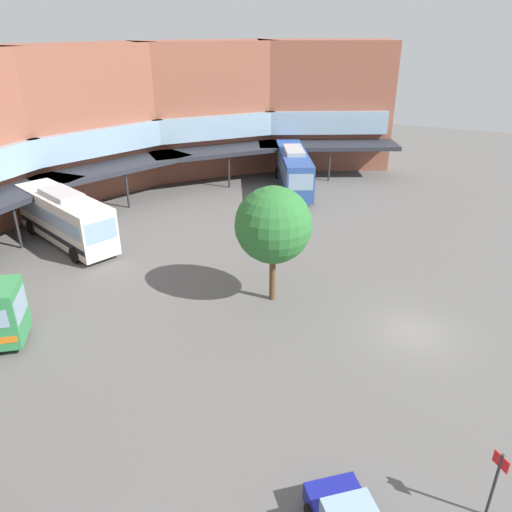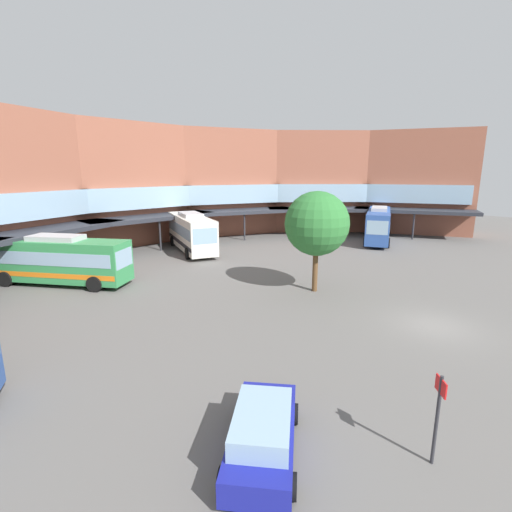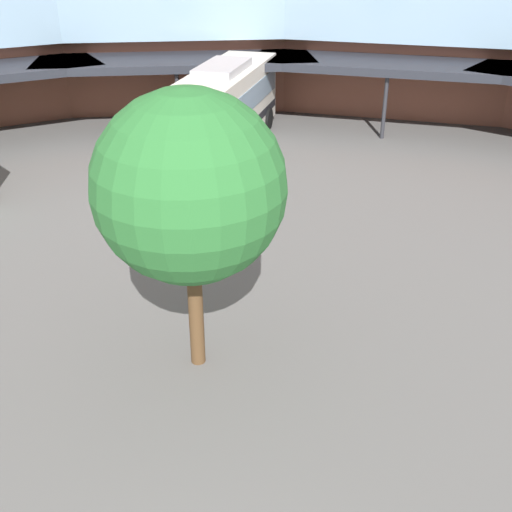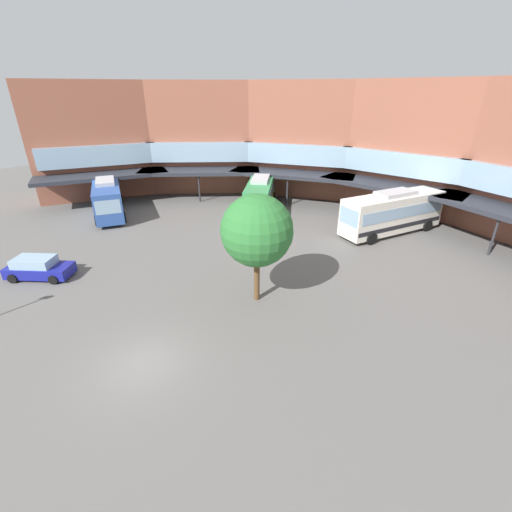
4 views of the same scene
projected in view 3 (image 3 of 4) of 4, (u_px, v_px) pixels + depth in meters
station_building at (172, 9)px, 27.71m from camera, size 73.25×32.17×13.16m
bus_1 at (223, 106)px, 29.98m from camera, size 6.19×10.52×3.97m
plaza_tree at (189, 188)px, 13.80m from camera, size 4.31×4.31×6.85m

